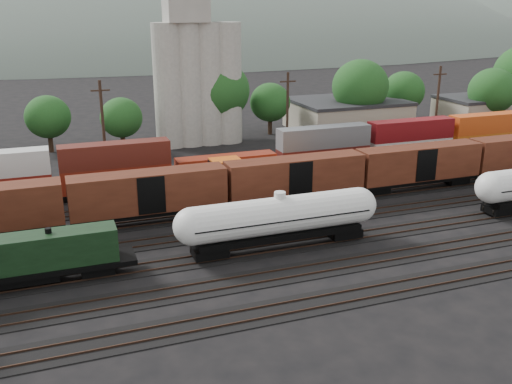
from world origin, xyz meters
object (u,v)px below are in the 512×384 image
object	(u,v)px
grain_silo	(197,70)
tank_car_a	(280,217)
orange_locomotive	(261,173)
green_locomotive	(10,258)

from	to	relation	value
grain_silo	tank_car_a	bearing A→B (deg)	-94.84
tank_car_a	grain_silo	xyz separation A→B (m)	(3.47, 41.00, 8.37)
tank_car_a	grain_silo	bearing A→B (deg)	85.16
tank_car_a	orange_locomotive	world-z (taller)	tank_car_a
green_locomotive	tank_car_a	world-z (taller)	tank_car_a
tank_car_a	orange_locomotive	xyz separation A→B (m)	(3.87, 15.00, -0.55)
green_locomotive	grain_silo	xyz separation A→B (m)	(25.11, 41.00, 8.76)
green_locomotive	tank_car_a	xyz separation A→B (m)	(21.64, -0.00, 0.40)
green_locomotive	orange_locomotive	size ratio (longest dim) A/B	1.01
green_locomotive	orange_locomotive	xyz separation A→B (m)	(25.51, 15.00, -0.15)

